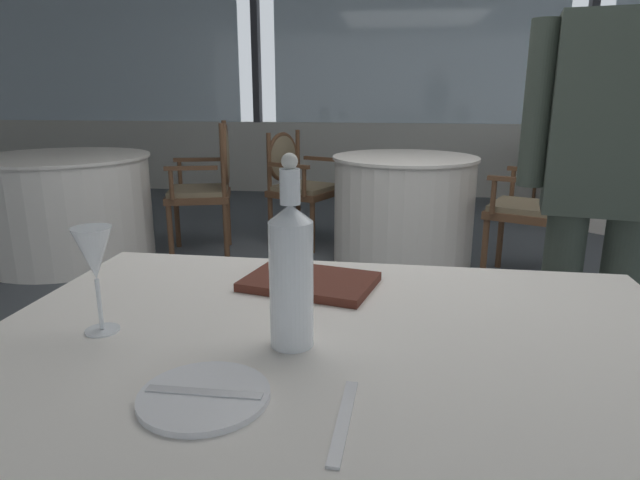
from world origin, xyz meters
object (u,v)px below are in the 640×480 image
Objects in this scene: water_bottle at (291,271)px; dining_chair_3_1 at (561,154)px; diner_person_0 at (605,171)px; dining_chair_1_0 at (544,195)px; dining_chair_1_1 at (296,179)px; side_plate at (204,396)px; dining_chair_0_1 at (210,178)px; menu_book at (310,282)px; wine_glass at (94,257)px.

dining_chair_3_1 is at bearing 70.68° from water_bottle.
water_bottle is 1.28m from diner_person_0.
dining_chair_1_0 is 1.09× the size of dining_chair_1_1.
dining_chair_1_1 is at bearing 100.88° from water_bottle.
dining_chair_3_1 reaches higher than side_plate.
dining_chair_3_1 is (3.16, 2.51, -0.04)m from dining_chair_0_1.
side_plate is 0.22× the size of dining_chair_1_1.
water_bottle is at bearing -55.80° from dining_chair_1_1.
water_bottle reaches higher than side_plate.
side_plate is at bearing 93.80° from dining_chair_0_1.
diner_person_0 reaches higher than side_plate.
menu_book is 2.96m from dining_chair_0_1.
water_bottle is 3.26m from dining_chair_0_1.
water_bottle is 5.85m from dining_chair_3_1.
dining_chair_1_1 is at bearing 94.79° from wine_glass.
side_plate is 0.12× the size of diner_person_0.
dining_chair_0_1 is 2.33m from dining_chair_1_0.
diner_person_0 reaches higher than dining_chair_0_1.
dining_chair_1_1 is at bearing 114.04° from menu_book.
dining_chair_3_1 reaches higher than dining_chair_1_1.
water_bottle reaches higher than menu_book.
dining_chair_3_1 is at bearing -83.31° from dining_chair_1_0.
menu_book is at bearing 98.43° from dining_chair_0_1.
dining_chair_0_1 is (-1.14, 3.20, -0.19)m from side_plate.
dining_chair_1_0 is at bearing 67.65° from side_plate.
wine_glass is 0.23× the size of dining_chair_3_1.
wine_glass is (-0.37, 0.00, 0.01)m from water_bottle.
menu_book is at bearing 88.25° from dining_chair_1_0.
dining_chair_1_0 is at bearing 77.38° from menu_book.
dining_chair_3_1 is at bearing 67.35° from wine_glass.
diner_person_0 is (0.83, 0.97, 0.06)m from water_bottle.
wine_glass is at bearing 90.26° from dining_chair_0_1.
dining_chair_0_1 is at bearing 14.73° from dining_chair_1_0.
dining_chair_1_1 is (-0.56, 3.59, -0.24)m from side_plate.
dining_chair_1_1 is at bearing 42.36° from diner_person_0.
dining_chair_0_1 is at bearing 126.69° from menu_book.
side_plate is 0.57× the size of water_bottle.
diner_person_0 is (2.06, -2.03, 0.38)m from dining_chair_0_1.
menu_book is 5.56m from dining_chair_3_1.
wine_glass is at bearing -61.89° from dining_chair_1_1.
side_plate is 0.67× the size of menu_book.
diner_person_0 is (-1.10, -4.54, 0.42)m from dining_chair_3_1.
side_plate is 3.64m from dining_chair_1_1.
menu_book is at bearing -41.67° from dining_chair_3_1.
wine_glass is at bearing 139.97° from diner_person_0.
water_bottle is at bearing 64.71° from side_plate.
dining_chair_1_0 is (1.44, 2.65, -0.33)m from wine_glass.
dining_chair_0_1 is 0.70m from dining_chair_1_1.
diner_person_0 reaches higher than dining_chair_1_0.
menu_book is at bearing 41.29° from wine_glass.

